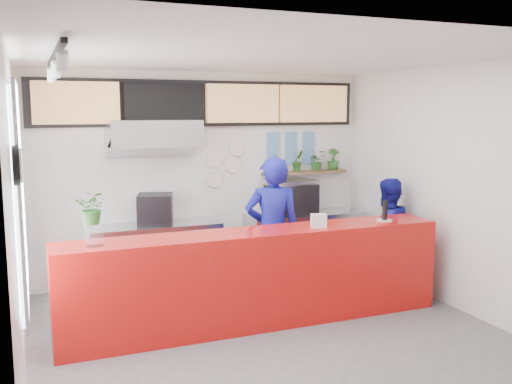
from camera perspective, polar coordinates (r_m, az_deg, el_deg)
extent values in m
plane|color=slate|center=(6.44, 1.55, -14.22)|extent=(5.00, 5.00, 0.00)
plane|color=silver|center=(5.98, 1.66, 13.40)|extent=(5.00, 5.00, 0.00)
plane|color=white|center=(8.36, -5.25, 1.60)|extent=(5.00, 0.00, 5.00)
plane|color=white|center=(5.54, -22.83, -2.40)|extent=(0.00, 5.00, 5.00)
plane|color=white|center=(7.39, 19.68, 0.27)|extent=(0.00, 5.00, 5.00)
cube|color=red|center=(6.61, 0.17, -8.58)|extent=(4.50, 0.60, 1.10)
cube|color=beige|center=(8.30, -5.33, 9.16)|extent=(5.00, 0.02, 0.80)
cube|color=#B2B5BA|center=(8.08, -10.01, -6.32)|extent=(1.80, 0.60, 0.90)
cube|color=black|center=(7.94, -10.04, -1.71)|extent=(0.57, 0.57, 0.42)
cube|color=#B2B5BA|center=(7.78, -10.25, 5.81)|extent=(1.20, 0.70, 0.35)
cube|color=#B2B5BA|center=(7.79, -10.21, 4.34)|extent=(1.20, 0.69, 0.31)
cube|color=#B2B5BA|center=(8.82, 4.82, -4.98)|extent=(1.80, 0.60, 0.90)
cube|color=black|center=(8.59, 3.51, -0.68)|extent=(0.79, 0.62, 0.47)
cube|color=#A1A3A8|center=(8.55, 3.52, 0.97)|extent=(0.79, 0.61, 0.07)
cube|color=brown|center=(8.86, 4.90, 1.98)|extent=(1.40, 0.18, 0.04)
cube|color=tan|center=(7.87, -17.53, 8.50)|extent=(1.10, 0.10, 0.55)
cube|color=black|center=(8.04, -9.18, 8.76)|extent=(1.10, 0.10, 0.55)
cube|color=tan|center=(8.38, -1.33, 8.84)|extent=(1.10, 0.10, 0.55)
cube|color=tan|center=(8.85, 5.80, 8.77)|extent=(1.10, 0.10, 0.55)
cube|color=black|center=(8.27, -5.27, 8.81)|extent=(4.80, 0.04, 0.65)
cube|color=silver|center=(5.81, -22.61, 0.07)|extent=(0.04, 2.20, 1.90)
cube|color=#B2B5BA|center=(5.81, -22.42, 0.08)|extent=(0.03, 2.30, 2.00)
cylinder|color=black|center=(4.58, -22.85, 2.45)|extent=(0.05, 0.30, 0.30)
cylinder|color=white|center=(4.58, -22.47, 2.47)|extent=(0.02, 0.26, 0.26)
cube|color=black|center=(5.49, -19.41, 12.79)|extent=(0.05, 2.40, 0.04)
cylinder|color=silver|center=(8.35, -4.23, 3.33)|extent=(0.24, 0.03, 0.24)
cylinder|color=silver|center=(8.46, -2.29, 2.72)|extent=(0.24, 0.03, 0.24)
cylinder|color=silver|center=(8.39, -4.21, 1.28)|extent=(0.24, 0.03, 0.24)
cylinder|color=silver|center=(8.46, -1.98, 4.42)|extent=(0.24, 0.03, 0.24)
cube|color=#598CBF|center=(8.68, 1.74, 5.18)|extent=(0.20, 0.02, 0.25)
cube|color=#598CBF|center=(8.81, 3.53, 5.21)|extent=(0.20, 0.02, 0.25)
cube|color=#598CBF|center=(8.94, 5.28, 5.24)|extent=(0.20, 0.02, 0.25)
cube|color=#598CBF|center=(8.70, 1.73, 3.54)|extent=(0.20, 0.02, 0.25)
cube|color=#598CBF|center=(8.82, 3.52, 3.59)|extent=(0.20, 0.02, 0.25)
cube|color=#598CBF|center=(8.96, 5.26, 3.64)|extent=(0.20, 0.02, 0.25)
imported|color=navy|center=(7.11, 1.67, -4.06)|extent=(0.79, 0.63, 1.90)
imported|color=navy|center=(8.06, 12.92, -4.10)|extent=(0.82, 0.67, 1.54)
imported|color=#265C20|center=(8.64, 1.96, 2.86)|extent=(0.15, 0.10, 0.27)
imported|color=#265C20|center=(8.79, 4.22, 3.15)|extent=(0.21, 0.19, 0.33)
imported|color=#265C20|center=(8.94, 6.09, 3.15)|extent=(0.32, 0.29, 0.31)
imported|color=#265C20|center=(9.08, 7.74, 3.27)|extent=(0.23, 0.21, 0.34)
cylinder|color=silver|center=(5.97, -15.91, -4.11)|extent=(0.25, 0.25, 0.23)
imported|color=#265C20|center=(5.92, -16.01, -1.52)|extent=(0.39, 0.37, 0.34)
cube|color=silver|center=(6.68, 6.28, -2.88)|extent=(0.21, 0.16, 0.16)
cylinder|color=silver|center=(7.22, 12.73, -2.78)|extent=(0.21, 0.21, 0.01)
cylinder|color=black|center=(7.20, 12.76, -1.78)|extent=(0.08, 0.08, 0.24)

